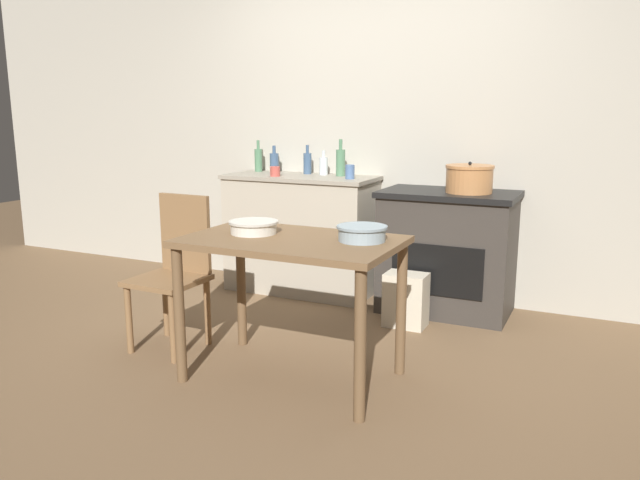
% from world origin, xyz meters
% --- Properties ---
extents(ground_plane, '(14.00, 14.00, 0.00)m').
position_xyz_m(ground_plane, '(0.00, 0.00, 0.00)').
color(ground_plane, brown).
extents(wall_back, '(8.00, 0.07, 2.55)m').
position_xyz_m(wall_back, '(0.00, 1.58, 1.27)').
color(wall_back, '#B2AD9E').
rests_on(wall_back, ground_plane).
extents(counter_cabinet, '(1.19, 0.53, 0.93)m').
position_xyz_m(counter_cabinet, '(-0.52, 1.30, 0.46)').
color(counter_cabinet, '#B2A893').
rests_on(counter_cabinet, ground_plane).
extents(stove, '(0.94, 0.59, 0.87)m').
position_xyz_m(stove, '(0.65, 1.28, 0.44)').
color(stove, '#38332D').
rests_on(stove, ground_plane).
extents(work_table, '(1.12, 0.70, 0.77)m').
position_xyz_m(work_table, '(0.19, -0.21, 0.66)').
color(work_table, brown).
rests_on(work_table, ground_plane).
extents(chair, '(0.41, 0.41, 0.92)m').
position_xyz_m(chair, '(-0.68, -0.08, 0.49)').
color(chair, olive).
rests_on(chair, ground_plane).
extents(flour_sack, '(0.28, 0.19, 0.36)m').
position_xyz_m(flour_sack, '(0.49, 0.84, 0.18)').
color(flour_sack, beige).
rests_on(flour_sack, ground_plane).
extents(stock_pot, '(0.33, 0.33, 0.21)m').
position_xyz_m(stock_pot, '(0.79, 1.26, 0.97)').
color(stock_pot, '#B77A47').
rests_on(stock_pot, stove).
extents(mixing_bowl_large, '(0.26, 0.26, 0.08)m').
position_xyz_m(mixing_bowl_large, '(0.55, -0.11, 0.82)').
color(mixing_bowl_large, '#93A8B2').
rests_on(mixing_bowl_large, work_table).
extents(mixing_bowl_small, '(0.27, 0.27, 0.07)m').
position_xyz_m(mixing_bowl_small, '(-0.05, -0.18, 0.81)').
color(mixing_bowl_small, silver).
rests_on(mixing_bowl_small, work_table).
extents(bottle_far_left, '(0.06, 0.06, 0.23)m').
position_xyz_m(bottle_far_left, '(-0.53, 1.43, 1.02)').
color(bottle_far_left, '#3D5675').
rests_on(bottle_far_left, counter_cabinet).
extents(bottle_left, '(0.07, 0.07, 0.28)m').
position_xyz_m(bottle_left, '(-0.23, 1.39, 1.04)').
color(bottle_left, '#517F5B').
rests_on(bottle_left, counter_cabinet).
extents(bottle_mid_left, '(0.07, 0.07, 0.19)m').
position_xyz_m(bottle_mid_left, '(-0.38, 1.41, 1.00)').
color(bottle_mid_left, silver).
rests_on(bottle_mid_left, counter_cabinet).
extents(bottle_center_left, '(0.07, 0.07, 0.22)m').
position_xyz_m(bottle_center_left, '(-0.82, 1.41, 1.01)').
color(bottle_center_left, '#3D5675').
rests_on(bottle_center_left, counter_cabinet).
extents(bottle_center, '(0.06, 0.06, 0.26)m').
position_xyz_m(bottle_center, '(-0.98, 1.43, 1.03)').
color(bottle_center, '#517F5B').
rests_on(bottle_center, counter_cabinet).
extents(cup_center_right, '(0.08, 0.08, 0.08)m').
position_xyz_m(cup_center_right, '(-0.67, 1.16, 0.97)').
color(cup_center_right, '#B74C42').
rests_on(cup_center_right, counter_cabinet).
extents(cup_mid_right, '(0.07, 0.07, 0.10)m').
position_xyz_m(cup_mid_right, '(-0.08, 1.23, 0.98)').
color(cup_mid_right, '#4C6B99').
rests_on(cup_mid_right, counter_cabinet).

